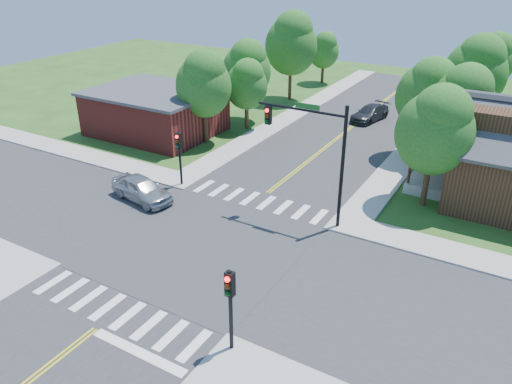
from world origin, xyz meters
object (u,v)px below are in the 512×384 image
Objects in this scene: signal_pole_nw at (179,149)px; car_silver at (142,189)px; signal_pole_se at (230,297)px; car_dgrey at (370,114)px; signal_mast_ne at (315,143)px.

car_silver is at bearing -105.18° from signal_pole_nw.
car_dgrey is at bearing 98.87° from signal_pole_se.
signal_mast_ne reaches higher than car_dgrey.
car_dgrey is (7.14, 22.95, -0.09)m from car_silver.
signal_pole_se is at bearing -81.44° from signal_mast_ne.
car_dgrey is at bearing -6.47° from car_silver.
car_dgrey is (-4.87, 31.18, -1.98)m from signal_pole_se.
signal_pole_se is 0.79× the size of car_silver.
signal_mast_ne is 1.50× the size of car_silver.
signal_mast_ne reaches higher than car_silver.
car_silver is at bearing -95.10° from car_dgrey.
signal_pole_se is 15.84m from signal_pole_nw.
signal_pole_se is (1.69, -11.21, -2.19)m from signal_mast_ne.
signal_mast_ne is at bearing -68.77° from car_dgrey.
car_silver is at bearing -163.89° from signal_mast_ne.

